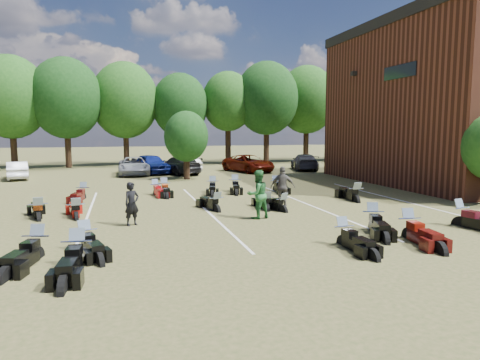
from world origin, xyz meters
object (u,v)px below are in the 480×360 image
object	(u,v)px
car_4	(151,164)
person_grey	(283,187)
person_black	(132,204)
person_green	(258,194)
motorcycle_14	(83,199)
motorcycle_0	(37,259)
motorcycle_3	(343,245)
motorcycle_7	(76,219)

from	to	relation	value
car_4	person_grey	distance (m)	17.92
person_black	person_green	bearing A→B (deg)	-29.27
person_black	person_green	xyz separation A→B (m)	(4.92, -0.05, 0.16)
person_green	car_4	bearing A→B (deg)	-97.67
person_black	motorcycle_14	bearing A→B (deg)	79.33
motorcycle_0	motorcycle_3	xyz separation A→B (m)	(8.90, -0.98, 0.00)
person_green	motorcycle_7	xyz separation A→B (m)	(-7.05, 1.74, -0.98)
car_4	motorcycle_7	distance (m)	18.14
motorcycle_7	car_4	bearing A→B (deg)	-112.56
person_black	motorcycle_0	xyz separation A→B (m)	(-2.66, -3.65, -0.82)
person_green	motorcycle_14	size ratio (longest dim) A/B	0.90
motorcycle_3	motorcycle_14	size ratio (longest dim) A/B	1.00
motorcycle_0	motorcycle_14	xyz separation A→B (m)	(0.37, 10.67, 0.00)
car_4	person_black	xyz separation A→B (m)	(-2.04, -19.33, 0.02)
motorcycle_7	person_green	bearing A→B (deg)	156.88
person_green	motorcycle_14	bearing A→B (deg)	-60.55
car_4	person_green	world-z (taller)	person_green
car_4	motorcycle_14	distance (m)	13.08
motorcycle_7	person_black	bearing A→B (deg)	132.25
motorcycle_0	car_4	bearing A→B (deg)	92.13
person_grey	motorcycle_3	distance (m)	6.77
motorcycle_7	motorcycle_14	world-z (taller)	motorcycle_7
motorcycle_3	person_green	bearing A→B (deg)	104.81
car_4	person_black	distance (m)	19.44
person_black	motorcycle_14	xyz separation A→B (m)	(-2.29, 7.02, -0.82)
motorcycle_0	motorcycle_3	bearing A→B (deg)	7.43
car_4	person_green	bearing A→B (deg)	-99.30
person_green	person_black	bearing A→B (deg)	-16.66
motorcycle_0	motorcycle_7	xyz separation A→B (m)	(0.53, 5.34, 0.00)
motorcycle_7	motorcycle_0	bearing A→B (deg)	75.04
motorcycle_3	motorcycle_14	distance (m)	14.43
person_green	motorcycle_14	xyz separation A→B (m)	(-7.21, 7.07, -0.98)
person_green	person_grey	size ratio (longest dim) A/B	1.03
person_black	motorcycle_14	world-z (taller)	person_black
car_4	motorcycle_7	bearing A→B (deg)	-121.05
person_black	person_grey	bearing A→B (deg)	-11.94
motorcycle_0	motorcycle_3	world-z (taller)	motorcycle_0
person_black	motorcycle_0	bearing A→B (deg)	-154.85
motorcycle_3	motorcycle_14	world-z (taller)	same
person_grey	motorcycle_0	xyz separation A→B (m)	(-9.48, -5.70, -0.95)
person_green	person_grey	world-z (taller)	person_green
motorcycle_0	motorcycle_14	bearing A→B (deg)	101.70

